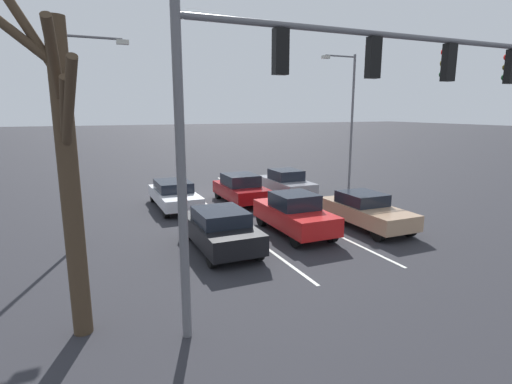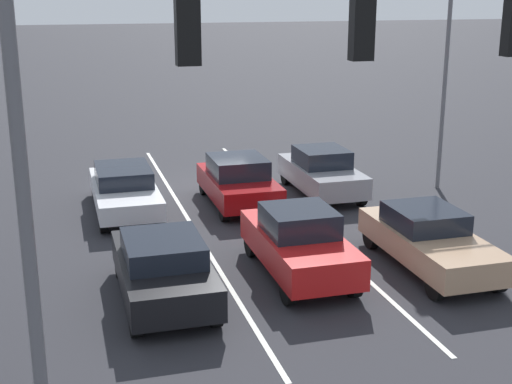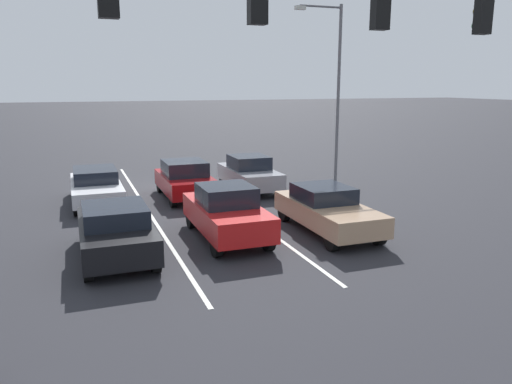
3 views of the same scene
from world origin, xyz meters
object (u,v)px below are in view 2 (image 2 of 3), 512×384
car_gray_leftlane_second (322,172)px  street_lamp_left_shoulder (440,51)px  traffic_signal_gantry (311,79)px  car_tan_leftlane_front (429,239)px  car_black_rightlane_front (163,268)px  car_maroon_midlane_second (238,181)px  car_red_midlane_front (299,242)px  car_silver_rightlane_second (124,188)px

car_gray_leftlane_second → street_lamp_left_shoulder: bearing=174.9°
traffic_signal_gantry → car_tan_leftlane_front: bearing=-134.3°
car_black_rightlane_front → car_maroon_midlane_second: size_ratio=1.04×
car_red_midlane_front → street_lamp_left_shoulder: 9.98m
car_black_rightlane_front → car_maroon_midlane_second: bearing=-117.3°
car_black_rightlane_front → car_gray_leftlane_second: 9.43m
car_silver_rightlane_second → traffic_signal_gantry: size_ratio=0.41×
car_tan_leftlane_front → car_maroon_midlane_second: car_maroon_midlane_second is taller
car_maroon_midlane_second → traffic_signal_gantry: traffic_signal_gantry is taller
car_red_midlane_front → car_maroon_midlane_second: size_ratio=1.04×
car_silver_rightlane_second → street_lamp_left_shoulder: bearing=178.6°
car_red_midlane_front → car_black_rightlane_front: (3.34, 0.56, -0.07)m
traffic_signal_gantry → street_lamp_left_shoulder: street_lamp_left_shoulder is taller
car_maroon_midlane_second → traffic_signal_gantry: (1.90, 11.63, 4.66)m
traffic_signal_gantry → street_lamp_left_shoulder: size_ratio=1.44×
car_red_midlane_front → car_gray_leftlane_second: size_ratio=1.02×
car_tan_leftlane_front → car_gray_leftlane_second: 6.81m
car_maroon_midlane_second → traffic_signal_gantry: 12.67m
car_maroon_midlane_second → street_lamp_left_shoulder: bearing=-179.5°
car_tan_leftlane_front → traffic_signal_gantry: size_ratio=0.39×
car_black_rightlane_front → street_lamp_left_shoulder: (-10.27, -6.61, 3.94)m
car_black_rightlane_front → car_maroon_midlane_second: (-3.38, -6.55, 0.02)m
car_gray_leftlane_second → traffic_signal_gantry: 13.81m
car_red_midlane_front → traffic_signal_gantry: traffic_signal_gantry is taller
car_red_midlane_front → car_maroon_midlane_second: car_red_midlane_front is taller
traffic_signal_gantry → street_lamp_left_shoulder: 14.64m
car_maroon_midlane_second → car_gray_leftlane_second: size_ratio=0.98×
car_silver_rightlane_second → car_gray_leftlane_second: (-6.53, -0.09, 0.05)m
car_maroon_midlane_second → car_silver_rightlane_second: (3.54, -0.32, -0.06)m
street_lamp_left_shoulder → car_black_rightlane_front: bearing=32.8°
car_silver_rightlane_second → street_lamp_left_shoulder: (-10.43, 0.26, 3.97)m
car_silver_rightlane_second → traffic_signal_gantry: bearing=97.8°
traffic_signal_gantry → car_gray_leftlane_second: bearing=-112.1°
car_black_rightlane_front → car_maroon_midlane_second: 7.37m
car_silver_rightlane_second → car_gray_leftlane_second: size_ratio=1.15×
car_tan_leftlane_front → car_gray_leftlane_second: (0.21, -6.81, 0.03)m
car_maroon_midlane_second → car_gray_leftlane_second: 3.01m
car_black_rightlane_front → traffic_signal_gantry: traffic_signal_gantry is taller
car_black_rightlane_front → car_silver_rightlane_second: bearing=-88.6°
car_red_midlane_front → car_silver_rightlane_second: (3.50, -6.31, -0.11)m
car_black_rightlane_front → car_silver_rightlane_second: car_black_rightlane_front is taller
car_red_midlane_front → street_lamp_left_shoulder: (-6.93, -6.05, 3.87)m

